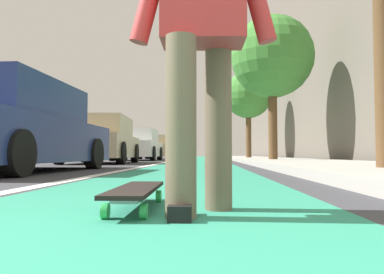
{
  "coord_description": "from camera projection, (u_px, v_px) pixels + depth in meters",
  "views": [
    {
      "loc": [
        -0.72,
        -0.34,
        0.28
      ],
      "look_at": [
        10.52,
        0.16,
        0.81
      ],
      "focal_mm": 35.25,
      "sensor_mm": 36.0,
      "label": 1
    }
  ],
  "objects": [
    {
      "name": "ground_plane",
      "position": [
        197.0,
        164.0,
        10.7
      ],
      "size": [
        80.0,
        80.0,
        0.0
      ],
      "primitive_type": "plane",
      "color": "#38383D"
    },
    {
      "name": "bike_lane_paint",
      "position": [
        204.0,
        159.0,
        24.67
      ],
      "size": [
        56.0,
        2.06,
        0.0
      ],
      "primitive_type": "cube",
      "color": "#288466",
      "rests_on": "ground"
    },
    {
      "name": "lane_stripe_white",
      "position": [
        181.0,
        160.0,
        20.73
      ],
      "size": [
        52.0,
        0.16,
        0.01
      ],
      "primitive_type": "cube",
      "color": "silver",
      "rests_on": "ground"
    },
    {
      "name": "sidewalk_curb",
      "position": [
        264.0,
        159.0,
        18.55
      ],
      "size": [
        52.0,
        3.2,
        0.12
      ],
      "primitive_type": "cube",
      "color": "#9E9B93",
      "rests_on": "ground"
    },
    {
      "name": "building_facade",
      "position": [
        295.0,
        52.0,
        22.73
      ],
      "size": [
        40.0,
        1.2,
        12.93
      ],
      "primitive_type": "cube",
      "color": "#625A50",
      "rests_on": "ground"
    },
    {
      "name": "skateboard",
      "position": [
        136.0,
        191.0,
        1.95
      ],
      "size": [
        0.84,
        0.22,
        0.11
      ],
      "color": "green",
      "rests_on": "ground"
    },
    {
      "name": "skater_person",
      "position": [
        202.0,
        20.0,
        1.83
      ],
      "size": [
        0.47,
        0.72,
        1.64
      ],
      "color": "brown",
      "rests_on": "ground"
    },
    {
      "name": "parked_car_near",
      "position": [
        11.0,
        129.0,
        6.12
      ],
      "size": [
        4.6,
        2.1,
        1.46
      ],
      "color": "navy",
      "rests_on": "ground"
    },
    {
      "name": "parked_car_mid",
      "position": [
        101.0,
        141.0,
        12.09
      ],
      "size": [
        4.4,
        2.15,
        1.49
      ],
      "color": "tan",
      "rests_on": "ground"
    },
    {
      "name": "parked_car_far",
      "position": [
        137.0,
        145.0,
        17.98
      ],
      "size": [
        4.26,
        2.05,
        1.49
      ],
      "color": "silver",
      "rests_on": "ground"
    },
    {
      "name": "parked_car_end",
      "position": [
        158.0,
        148.0,
        23.77
      ],
      "size": [
        4.09,
        2.02,
        1.47
      ],
      "color": "tan",
      "rests_on": "ground"
    },
    {
      "name": "traffic_light",
      "position": [
        180.0,
        112.0,
        25.59
      ],
      "size": [
        0.33,
        0.28,
        4.67
      ],
      "color": "#2D2D2D",
      "rests_on": "ground"
    },
    {
      "name": "street_tree_mid",
      "position": [
        272.0,
        57.0,
        13.63
      ],
      "size": [
        2.98,
        2.98,
        5.32
      ],
      "color": "brown",
      "rests_on": "ground"
    },
    {
      "name": "street_tree_far",
      "position": [
        248.0,
        95.0,
        21.82
      ],
      "size": [
        2.75,
        2.75,
        5.13
      ],
      "color": "brown",
      "rests_on": "ground"
    }
  ]
}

